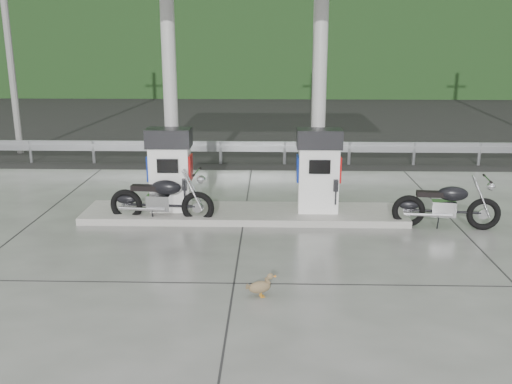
{
  "coord_description": "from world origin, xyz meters",
  "views": [
    {
      "loc": [
        0.59,
        -9.43,
        3.86
      ],
      "look_at": [
        0.3,
        1.0,
        1.0
      ],
      "focal_mm": 40.0,
      "sensor_mm": 36.0,
      "label": 1
    }
  ],
  "objects_px": {
    "gas_pump_left": "(170,170)",
    "motorcycle_left": "(162,199)",
    "gas_pump_right": "(318,171)",
    "motorcycle_right": "(446,206)",
    "duck": "(260,287)"
  },
  "relations": [
    {
      "from": "gas_pump_left",
      "to": "motorcycle_left",
      "type": "relative_size",
      "value": 0.85
    },
    {
      "from": "gas_pump_left",
      "to": "gas_pump_right",
      "type": "relative_size",
      "value": 1.0
    },
    {
      "from": "motorcycle_left",
      "to": "motorcycle_right",
      "type": "relative_size",
      "value": 1.04
    },
    {
      "from": "motorcycle_left",
      "to": "motorcycle_right",
      "type": "bearing_deg",
      "value": 2.53
    },
    {
      "from": "motorcycle_left",
      "to": "gas_pump_right",
      "type": "bearing_deg",
      "value": 11.46
    },
    {
      "from": "gas_pump_left",
      "to": "motorcycle_left",
      "type": "xyz_separation_m",
      "value": [
        -0.13,
        -0.39,
        -0.55
      ]
    },
    {
      "from": "gas_pump_left",
      "to": "gas_pump_right",
      "type": "xyz_separation_m",
      "value": [
        3.2,
        0.0,
        0.0
      ]
    },
    {
      "from": "motorcycle_left",
      "to": "gas_pump_left",
      "type": "bearing_deg",
      "value": 75.79
    },
    {
      "from": "gas_pump_right",
      "to": "motorcycle_right",
      "type": "height_order",
      "value": "gas_pump_right"
    },
    {
      "from": "duck",
      "to": "gas_pump_left",
      "type": "bearing_deg",
      "value": 96.56
    },
    {
      "from": "motorcycle_right",
      "to": "duck",
      "type": "xyz_separation_m",
      "value": [
        -3.77,
        -3.35,
        -0.33
      ]
    },
    {
      "from": "motorcycle_right",
      "to": "duck",
      "type": "bearing_deg",
      "value": -131.4
    },
    {
      "from": "gas_pump_left",
      "to": "duck",
      "type": "bearing_deg",
      "value": -63.02
    },
    {
      "from": "gas_pump_right",
      "to": "duck",
      "type": "distance_m",
      "value": 4.24
    },
    {
      "from": "gas_pump_right",
      "to": "gas_pump_left",
      "type": "bearing_deg",
      "value": 180.0
    }
  ]
}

